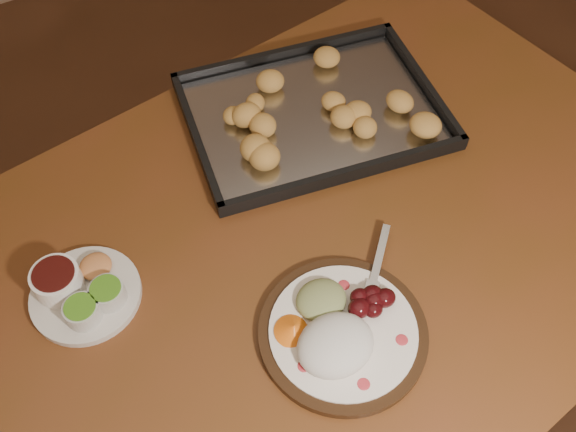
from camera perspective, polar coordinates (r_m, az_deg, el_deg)
ground at (r=1.75m, az=-1.04°, el=-15.33°), size 4.00×4.00×0.00m
dining_table at (r=1.13m, az=-0.75°, el=-6.43°), size 1.61×1.10×0.75m
dinner_plate at (r=0.97m, az=4.61°, el=-10.15°), size 0.30×0.26×0.06m
condiment_saucer at (r=1.05m, az=-17.99°, el=-6.34°), size 0.17×0.17×0.06m
baking_tray at (r=1.24m, az=2.28°, el=9.39°), size 0.53×0.43×0.05m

